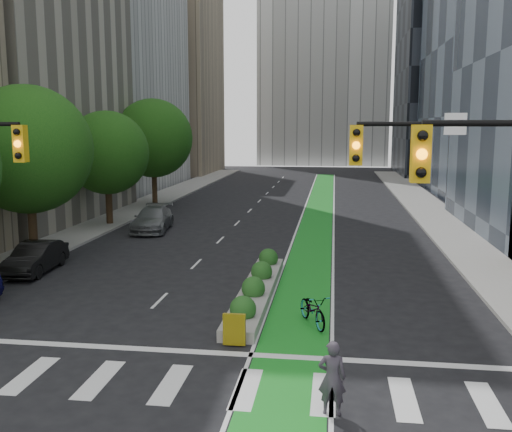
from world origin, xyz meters
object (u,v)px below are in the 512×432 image
(median_planter, at_px, (257,288))
(cyclist, at_px, (332,378))
(parked_car_left_mid, at_px, (36,258))
(bicycle, at_px, (313,309))
(parked_car_left_far, at_px, (153,219))

(median_planter, distance_m, cyclist, 9.54)
(median_planter, xyz_separation_m, parked_car_left_mid, (-10.70, 2.39, 0.33))
(bicycle, bearing_deg, parked_car_left_far, 99.50)
(median_planter, height_order, bicycle, bicycle)
(parked_car_left_mid, height_order, parked_car_left_far, parked_car_left_far)
(parked_car_left_mid, bearing_deg, median_planter, -16.56)
(median_planter, relative_size, parked_car_left_mid, 2.40)
(parked_car_left_far, bearing_deg, parked_car_left_mid, -107.39)
(bicycle, relative_size, parked_car_left_mid, 0.49)
(median_planter, xyz_separation_m, parked_car_left_far, (-8.65, 13.44, 0.39))
(bicycle, relative_size, parked_car_left_far, 0.40)
(bicycle, bearing_deg, parked_car_left_mid, 133.39)
(parked_car_left_mid, bearing_deg, cyclist, -43.79)
(median_planter, distance_m, parked_car_left_mid, 10.97)
(median_planter, distance_m, bicycle, 3.76)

